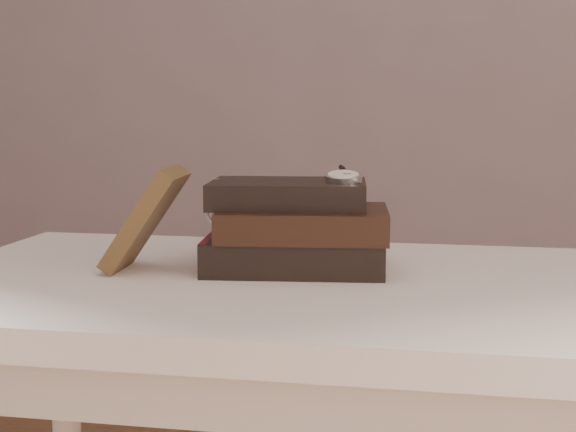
# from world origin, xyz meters

# --- Properties ---
(table) EXTENTS (1.00, 0.60, 0.75)m
(table) POSITION_xyz_m (0.00, 0.35, 0.66)
(table) COLOR white
(table) RESTS_ON ground
(book_stack) EXTENTS (0.27, 0.20, 0.12)m
(book_stack) POSITION_xyz_m (0.00, 0.41, 0.81)
(book_stack) COLOR black
(book_stack) RESTS_ON table
(journal) EXTENTS (0.12, 0.11, 0.15)m
(journal) POSITION_xyz_m (-0.20, 0.36, 0.82)
(journal) COLOR #412E19
(journal) RESTS_ON table
(pocket_watch) EXTENTS (0.06, 0.16, 0.02)m
(pocket_watch) POSITION_xyz_m (0.07, 0.41, 0.88)
(pocket_watch) COLOR silver
(pocket_watch) RESTS_ON book_stack
(eyeglasses) EXTENTS (0.12, 0.13, 0.05)m
(eyeglasses) POSITION_xyz_m (-0.10, 0.48, 0.82)
(eyeglasses) COLOR silver
(eyeglasses) RESTS_ON book_stack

